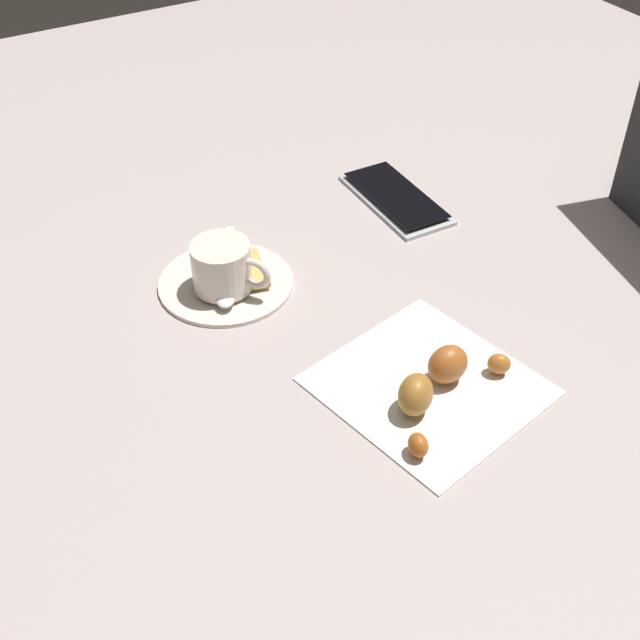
{
  "coord_description": "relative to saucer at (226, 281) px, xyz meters",
  "views": [
    {
      "loc": [
        -0.52,
        0.3,
        0.53
      ],
      "look_at": [
        0.01,
        -0.0,
        0.02
      ],
      "focal_mm": 46.42,
      "sensor_mm": 36.0,
      "label": 1
    }
  ],
  "objects": [
    {
      "name": "sugar_packet",
      "position": [
        -0.01,
        -0.03,
        0.01
      ],
      "size": [
        0.07,
        0.03,
        0.01
      ],
      "primitive_type": "cube",
      "rotation": [
        0.0,
        0.0,
        6.04
      ],
      "color": "tan",
      "rests_on": "saucer"
    },
    {
      "name": "napkin",
      "position": [
        -0.23,
        -0.09,
        -0.0
      ],
      "size": [
        0.21,
        0.2,
        0.0
      ],
      "primitive_type": "cube",
      "rotation": [
        0.0,
        0.0,
        0.21
      ],
      "color": "white",
      "rests_on": "ground"
    },
    {
      "name": "espresso_cup",
      "position": [
        -0.01,
        0.01,
        0.03
      ],
      "size": [
        0.08,
        0.07,
        0.05
      ],
      "color": "silver",
      "rests_on": "saucer"
    },
    {
      "name": "saucer",
      "position": [
        0.0,
        0.0,
        0.0
      ],
      "size": [
        0.14,
        0.14,
        0.01
      ],
      "primitive_type": "cylinder",
      "color": "silver",
      "rests_on": "ground"
    },
    {
      "name": "teaspoon",
      "position": [
        -0.01,
        0.0,
        0.01
      ],
      "size": [
        0.13,
        0.08,
        0.01
      ],
      "color": "silver",
      "rests_on": "saucer"
    },
    {
      "name": "ground_plane",
      "position": [
        -0.12,
        -0.04,
        -0.0
      ],
      "size": [
        1.8,
        1.8,
        0.0
      ],
      "primitive_type": "plane",
      "color": "#AC9D9A"
    },
    {
      "name": "croissant",
      "position": [
        -0.24,
        -0.09,
        0.02
      ],
      "size": [
        0.09,
        0.14,
        0.04
      ],
      "color": "#B66627",
      "rests_on": "napkin"
    },
    {
      "name": "cell_phone",
      "position": [
        0.04,
        -0.24,
        0.0
      ],
      "size": [
        0.16,
        0.07,
        0.01
      ],
      "color": "#B5BCC0",
      "rests_on": "ground"
    }
  ]
}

